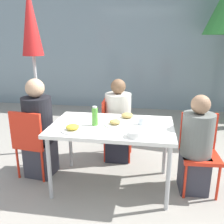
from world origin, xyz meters
TOP-DOWN VIEW (x-y plane):
  - ground_plane at (0.00, 0.00)m, footprint 24.00×24.00m
  - building_facade at (0.00, 3.43)m, footprint 10.00×0.20m
  - dining_table at (0.00, 0.00)m, footprint 1.34×0.83m
  - chair_left at (-0.98, 0.04)m, footprint 0.45×0.45m
  - person_left at (-0.92, 0.11)m, footprint 0.35×0.35m
  - chair_right at (0.97, 0.13)m, footprint 0.42×0.42m
  - person_right at (0.92, 0.04)m, footprint 0.34×0.34m
  - chair_far at (-0.10, 0.71)m, footprint 0.41×0.41m
  - person_far at (-0.02, 0.66)m, footprint 0.35×0.35m
  - closed_umbrella at (-1.19, 0.72)m, footprint 0.36×0.36m
  - plate_0 at (-0.37, -0.23)m, footprint 0.25×0.25m
  - plate_1 at (0.03, -0.00)m, footprint 0.23×0.23m
  - plate_2 at (0.14, 0.25)m, footprint 0.26×0.26m
  - bottle at (-0.18, -0.03)m, footprint 0.06×0.06m
  - drinking_cup at (0.32, 0.07)m, footprint 0.08×0.08m
  - salad_bowl at (0.27, -0.29)m, footprint 0.16×0.16m

SIDE VIEW (x-z plane):
  - ground_plane at x=0.00m, z-range 0.00..0.00m
  - chair_left at x=-0.98m, z-range 0.07..0.93m
  - chair_right at x=0.97m, z-range 0.07..0.93m
  - chair_far at x=-0.10m, z-range 0.07..0.93m
  - person_right at x=0.92m, z-range -0.03..1.08m
  - person_far at x=-0.02m, z-range -0.04..1.11m
  - person_left at x=-0.92m, z-range -0.03..1.18m
  - dining_table at x=0.00m, z-range 0.31..1.06m
  - plate_1 at x=0.03m, z-range 0.74..0.80m
  - plate_0 at x=-0.37m, z-range 0.74..0.81m
  - plate_2 at x=0.14m, z-range 0.74..0.81m
  - salad_bowl at x=0.27m, z-range 0.75..0.81m
  - drinking_cup at x=0.32m, z-range 0.75..0.83m
  - bottle at x=-0.18m, z-range 0.74..0.96m
  - building_facade at x=0.00m, z-range 0.00..3.00m
  - closed_umbrella at x=-1.19m, z-range 0.54..2.86m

